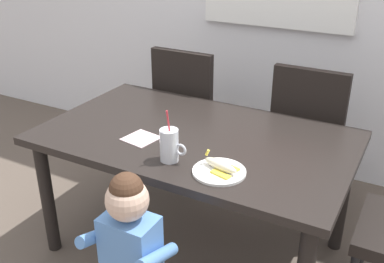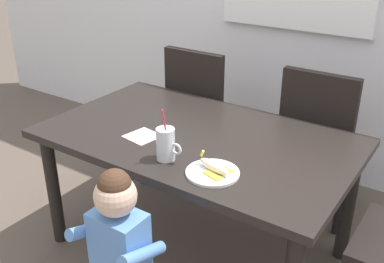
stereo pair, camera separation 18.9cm
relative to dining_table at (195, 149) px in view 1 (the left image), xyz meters
name	(u,v)px [view 1 (the left image)]	position (x,y,z in m)	size (l,w,h in m)	color
ground_plane	(195,247)	(0.00, 0.00, -0.63)	(24.00, 24.00, 0.00)	brown
dining_table	(195,149)	(0.00, 0.00, 0.00)	(1.55, 0.93, 0.71)	black
dining_chair_left	(191,108)	(-0.39, 0.66, -0.08)	(0.44, 0.45, 0.96)	black
dining_chair_right	(310,131)	(0.42, 0.67, -0.08)	(0.44, 0.44, 0.96)	black
toddler_standing	(130,242)	(0.06, -0.66, -0.10)	(0.33, 0.24, 0.84)	#3F4760
milk_cup	(170,147)	(0.03, -0.29, 0.15)	(0.13, 0.08, 0.25)	silver
snack_plate	(219,172)	(0.27, -0.29, 0.09)	(0.23, 0.23, 0.01)	white
peeled_banana	(221,166)	(0.27, -0.28, 0.12)	(0.18, 0.13, 0.07)	#F4EAC6
paper_napkin	(141,138)	(-0.21, -0.17, 0.09)	(0.15, 0.15, 0.00)	silver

